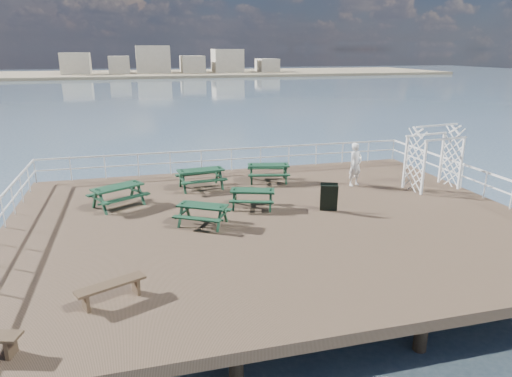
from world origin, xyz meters
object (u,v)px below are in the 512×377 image
object	(u,v)px
picnic_table_b	(201,175)
person	(355,164)
picnic_table_a	(118,192)
picnic_table_c	(268,169)
picnic_table_e	(253,195)
flat_bench_near	(111,288)
picnic_table_d	(203,210)
trellis_arbor	(433,161)

from	to	relation	value
picnic_table_b	person	xyz separation A→B (m)	(6.53, -1.28, 0.34)
picnic_table_a	picnic_table_c	world-z (taller)	picnic_table_a
picnic_table_e	person	size ratio (longest dim) A/B	1.05
picnic_table_c	person	xyz separation A→B (m)	(3.46, -1.54, 0.37)
picnic_table_b	flat_bench_near	bearing A→B (deg)	-117.32
picnic_table_b	flat_bench_near	size ratio (longest dim) A/B	1.27
picnic_table_c	flat_bench_near	world-z (taller)	picnic_table_c
picnic_table_d	picnic_table_a	bearing A→B (deg)	166.47
picnic_table_d	flat_bench_near	size ratio (longest dim) A/B	1.28
picnic_table_a	picnic_table_b	world-z (taller)	picnic_table_b
picnic_table_e	picnic_table_a	bearing A→B (deg)	-177.70
person	picnic_table_c	bearing A→B (deg)	136.50
trellis_arbor	person	world-z (taller)	trellis_arbor
flat_bench_near	trellis_arbor	world-z (taller)	trellis_arbor
flat_bench_near	trellis_arbor	xyz separation A→B (m)	(12.83, 6.08, 0.86)
picnic_table_b	picnic_table_c	distance (m)	3.08
picnic_table_a	trellis_arbor	world-z (taller)	trellis_arbor
picnic_table_a	picnic_table_e	distance (m)	5.06
picnic_table_e	trellis_arbor	distance (m)	8.02
trellis_arbor	picnic_table_d	bearing A→B (deg)	-178.52
picnic_table_c	flat_bench_near	bearing A→B (deg)	-113.37
trellis_arbor	person	size ratio (longest dim) A/B	1.46
trellis_arbor	person	bearing A→B (deg)	148.86
picnic_table_b	person	world-z (taller)	person
picnic_table_d	picnic_table_e	bearing A→B (deg)	62.29
picnic_table_a	picnic_table_e	xyz separation A→B (m)	(4.85, -1.42, -0.08)
flat_bench_near	trellis_arbor	size ratio (longest dim) A/B	0.60
flat_bench_near	picnic_table_e	bearing A→B (deg)	25.18
trellis_arbor	picnic_table_a	bearing A→B (deg)	167.37
picnic_table_b	picnic_table_d	size ratio (longest dim) A/B	0.99
picnic_table_c	flat_bench_near	size ratio (longest dim) A/B	1.29
picnic_table_d	flat_bench_near	distance (m)	5.16
picnic_table_e	flat_bench_near	distance (m)	7.42
picnic_table_b	picnic_table_c	world-z (taller)	picnic_table_b
picnic_table_d	flat_bench_near	world-z (taller)	picnic_table_d
picnic_table_d	person	world-z (taller)	person
picnic_table_c	picnic_table_d	distance (m)	5.80
picnic_table_a	person	distance (m)	9.89
picnic_table_b	picnic_table_e	bearing A→B (deg)	-69.24
picnic_table_a	picnic_table_c	distance (m)	6.67
picnic_table_a	person	xyz separation A→B (m)	(9.88, 0.29, 0.35)
picnic_table_d	person	size ratio (longest dim) A/B	1.12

